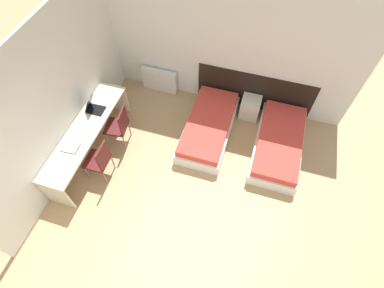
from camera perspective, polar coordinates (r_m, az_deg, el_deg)
name	(u,v)px	position (r m, az deg, el deg)	size (l,w,h in m)	color
ground_plane	(153,268)	(5.15, -7.47, -22.45)	(20.00, 20.00, 0.00)	tan
wall_back	(219,48)	(5.99, 5.17, 17.76)	(5.40, 0.05, 2.70)	silver
wall_left	(62,94)	(5.53, -23.55, 8.76)	(0.05, 4.82, 2.70)	silver
headboard_panel	(254,92)	(6.49, 11.73, 9.69)	(2.41, 0.03, 0.92)	black
bed_near_window	(208,127)	(6.10, 3.16, 3.28)	(0.89, 1.88, 0.39)	silver
bed_near_door	(279,144)	(6.08, 16.16, 0.03)	(0.89, 1.88, 0.39)	silver
nightstand	(250,107)	(6.50, 11.01, 6.88)	(0.39, 0.39, 0.45)	beige
radiator	(160,80)	(6.90, -6.19, 12.01)	(0.79, 0.12, 0.56)	silver
desk	(86,134)	(5.83, -19.51, 1.81)	(0.57, 2.38, 0.72)	beige
chair_near_laptop	(119,125)	(5.86, -13.79, 3.50)	(0.45, 0.45, 0.93)	#511919
chair_near_notebook	(99,160)	(5.51, -17.24, -2.84)	(0.41, 0.41, 0.93)	#511919
laptop	(94,107)	(5.92, -18.24, 6.64)	(0.33, 0.25, 0.31)	black
open_notebook	(71,148)	(5.55, -22.13, -0.64)	(0.29, 0.24, 0.02)	black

